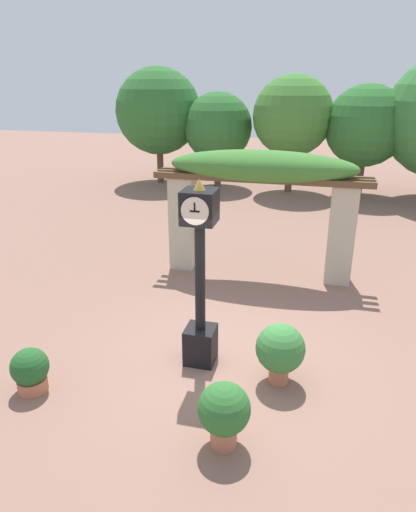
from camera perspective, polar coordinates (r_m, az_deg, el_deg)
ground_plane at (r=7.73m, az=2.14°, el=-12.72°), size 60.00×60.00×0.00m
pedestal_clock at (r=6.99m, az=-0.99°, el=-3.16°), size 0.49×0.54×3.01m
pergola at (r=10.28m, az=6.64°, el=8.83°), size 4.80×1.16×2.88m
potted_plant_near_left at (r=5.91m, az=2.01°, el=-18.85°), size 0.66×0.66×0.89m
potted_plant_near_right at (r=6.99m, az=9.01°, el=-11.52°), size 0.74×0.74×0.96m
potted_plant_far_left at (r=7.33m, az=-21.33°, el=-13.13°), size 0.55×0.55×0.69m
tree_line at (r=18.71m, az=13.69°, el=16.43°), size 15.09×4.59×5.23m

